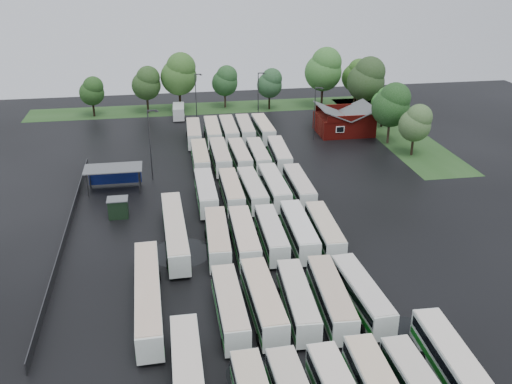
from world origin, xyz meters
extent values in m
plane|color=black|center=(0.00, 0.00, 0.00)|extent=(160.00, 160.00, 0.00)
cube|color=#6B0D09|center=(24.00, 42.80, 1.70)|extent=(10.00, 8.00, 3.40)
cube|color=#4C4F51|center=(21.50, 42.80, 4.30)|extent=(5.07, 8.60, 2.19)
cube|color=#4C4F51|center=(26.50, 42.80, 4.30)|extent=(5.07, 8.60, 2.19)
cube|color=#6B0D09|center=(24.00, 38.80, 3.90)|extent=(9.00, 0.20, 1.20)
cube|color=silver|center=(22.00, 38.75, 2.00)|extent=(1.60, 0.12, 1.20)
cylinder|color=#2D2D30|center=(-20.80, 20.00, 1.70)|extent=(0.16, 0.16, 3.40)
cylinder|color=#2D2D30|center=(-13.60, 20.00, 1.70)|extent=(0.16, 0.16, 3.40)
cylinder|color=#2D2D30|center=(-20.80, 23.20, 1.70)|extent=(0.16, 0.16, 3.40)
cylinder|color=#2D2D30|center=(-13.60, 23.20, 1.70)|extent=(0.16, 0.16, 3.40)
cube|color=#4C4F51|center=(-17.20, 21.60, 3.50)|extent=(8.20, 4.20, 0.15)
cube|color=navy|center=(-17.20, 23.50, 1.60)|extent=(7.60, 0.08, 2.60)
cube|color=black|center=(-16.20, 12.60, 1.25)|extent=(2.50, 2.00, 2.50)
cube|color=#4C4F51|center=(-16.20, 12.60, 2.56)|extent=(2.70, 2.20, 0.12)
cube|color=#22441A|center=(2.00, 64.80, 0.01)|extent=(80.00, 10.00, 0.01)
cube|color=#22441A|center=(34.00, 42.80, 0.01)|extent=(10.00, 50.00, 0.01)
cube|color=#2D2D30|center=(-22.20, 8.00, 0.60)|extent=(0.10, 50.00, 1.20)
cube|color=beige|center=(5.15, -26.01, 3.18)|extent=(2.46, 11.40, 0.12)
cylinder|color=black|center=(5.15, -22.26, 0.44)|extent=(2.49, 0.94, 0.94)
cube|color=beige|center=(8.31, -26.32, 3.05)|extent=(2.49, 10.99, 0.11)
cylinder|color=black|center=(8.31, -22.71, 0.42)|extent=(2.40, 0.90, 0.90)
cube|color=silver|center=(-4.59, -12.45, 1.71)|extent=(2.43, 11.25, 2.57)
cube|color=black|center=(-4.59, -12.45, 2.22)|extent=(2.48, 10.80, 0.82)
cube|color=#136F1E|center=(-4.59, -12.45, 1.14)|extent=(2.48, 11.03, 0.57)
cube|color=#C7B09A|center=(-4.59, -12.45, 3.04)|extent=(2.34, 10.91, 0.11)
cylinder|color=black|center=(-4.59, -16.04, 0.42)|extent=(2.39, 0.90, 0.90)
cylinder|color=black|center=(-4.59, -8.86, 0.42)|extent=(2.39, 0.90, 0.90)
cube|color=silver|center=(-1.34, -12.15, 1.79)|extent=(2.71, 11.83, 2.70)
cube|color=black|center=(-1.34, -12.15, 2.33)|extent=(2.76, 11.36, 0.86)
cube|color=#1A6423|center=(-1.34, -12.15, 1.20)|extent=(2.75, 11.59, 0.59)
cube|color=beige|center=(-1.34, -12.15, 3.19)|extent=(2.60, 11.47, 0.12)
cylinder|color=black|center=(-1.34, -15.92, 0.44)|extent=(2.50, 0.94, 0.94)
cylinder|color=black|center=(-1.34, -8.38, 0.44)|extent=(2.50, 0.94, 0.94)
cube|color=silver|center=(1.95, -12.47, 1.70)|extent=(2.84, 11.29, 2.56)
cube|color=black|center=(1.95, -12.47, 2.21)|extent=(2.88, 10.84, 0.82)
cube|color=#1E6525|center=(1.95, -12.47, 1.14)|extent=(2.88, 11.06, 0.56)
cube|color=beige|center=(1.95, -12.47, 3.03)|extent=(2.73, 10.95, 0.11)
cylinder|color=black|center=(1.95, -16.05, 0.42)|extent=(2.38, 0.90, 0.90)
cylinder|color=black|center=(1.95, -8.89, 0.42)|extent=(2.38, 0.90, 0.90)
cube|color=silver|center=(5.21, -12.57, 1.76)|extent=(2.99, 11.70, 2.66)
cube|color=black|center=(5.21, -12.57, 2.30)|extent=(3.03, 11.24, 0.85)
cube|color=#186623|center=(5.21, -12.57, 1.18)|extent=(3.03, 11.47, 0.58)
cube|color=tan|center=(5.21, -12.57, 3.14)|extent=(2.88, 11.35, 0.12)
cylinder|color=black|center=(5.21, -16.28, 0.43)|extent=(2.46, 0.93, 0.93)
cylinder|color=black|center=(5.21, -8.86, 0.43)|extent=(2.46, 0.93, 0.93)
cube|color=silver|center=(8.31, -12.49, 1.72)|extent=(2.95, 11.44, 2.60)
cube|color=black|center=(8.31, -12.49, 2.24)|extent=(2.98, 10.99, 0.83)
cube|color=#0A6C12|center=(8.31, -12.49, 1.15)|extent=(2.99, 11.22, 0.57)
cube|color=beige|center=(8.31, -12.49, 3.07)|extent=(2.84, 11.10, 0.11)
cylinder|color=black|center=(8.31, -16.11, 0.43)|extent=(2.41, 0.91, 0.91)
cylinder|color=black|center=(8.31, -8.86, 0.43)|extent=(2.41, 0.91, 0.91)
cube|color=silver|center=(-4.32, 1.20, 1.76)|extent=(2.89, 11.66, 2.65)
cube|color=black|center=(-4.32, 1.20, 2.29)|extent=(2.93, 11.20, 0.85)
cube|color=#1C6429|center=(-4.32, 1.20, 1.18)|extent=(2.93, 11.43, 0.58)
cube|color=#C5AA8F|center=(-4.32, 1.20, 3.13)|extent=(2.78, 11.30, 0.12)
cylinder|color=black|center=(-4.32, -2.50, 0.43)|extent=(2.46, 0.93, 0.93)
cylinder|color=black|center=(-4.32, 4.90, 0.43)|extent=(2.46, 0.93, 0.93)
cube|color=silver|center=(-1.25, 0.87, 1.77)|extent=(2.65, 11.71, 2.67)
cube|color=black|center=(-1.25, 0.87, 2.31)|extent=(2.70, 11.25, 0.86)
cube|color=#0C6E1C|center=(-1.25, 0.87, 1.19)|extent=(2.70, 11.48, 0.59)
cube|color=beige|center=(-1.25, 0.87, 3.16)|extent=(2.55, 11.36, 0.12)
cylinder|color=black|center=(-1.25, -2.87, 0.44)|extent=(2.48, 0.93, 0.93)
cylinder|color=black|center=(-1.25, 4.60, 0.44)|extent=(2.48, 0.93, 0.93)
cube|color=silver|center=(2.03, 1.25, 1.70)|extent=(2.52, 11.24, 2.57)
cube|color=black|center=(2.03, 1.25, 2.22)|extent=(2.57, 10.79, 0.82)
cube|color=#076212|center=(2.03, 1.25, 1.14)|extent=(2.56, 11.02, 0.56)
cube|color=beige|center=(2.03, 1.25, 3.03)|extent=(2.42, 10.90, 0.11)
cylinder|color=black|center=(2.03, -2.33, 0.42)|extent=(2.38, 0.90, 0.90)
cylinder|color=black|center=(2.03, 4.84, 0.42)|extent=(2.38, 0.90, 0.90)
cube|color=silver|center=(5.38, 1.35, 1.79)|extent=(2.71, 11.85, 2.70)
cube|color=black|center=(5.38, 1.35, 2.34)|extent=(2.76, 11.38, 0.87)
cube|color=#1E6626|center=(5.38, 1.35, 1.20)|extent=(2.75, 11.62, 0.59)
cube|color=silver|center=(5.38, 1.35, 3.20)|extent=(2.60, 11.49, 0.12)
cylinder|color=black|center=(5.38, -2.42, 0.44)|extent=(2.51, 0.94, 0.94)
cylinder|color=black|center=(5.38, 5.13, 0.44)|extent=(2.51, 0.94, 0.94)
cube|color=silver|center=(8.42, 1.03, 1.72)|extent=(2.71, 11.36, 2.59)
cube|color=black|center=(8.42, 1.03, 2.24)|extent=(2.76, 10.91, 0.83)
cube|color=#11631F|center=(8.42, 1.03, 1.15)|extent=(2.75, 11.14, 0.57)
cube|color=beige|center=(8.42, 1.03, 3.06)|extent=(2.61, 11.02, 0.11)
cylinder|color=black|center=(8.42, -2.58, 0.42)|extent=(2.40, 0.90, 0.90)
cylinder|color=black|center=(8.42, 4.65, 0.42)|extent=(2.40, 0.90, 0.90)
cube|color=silver|center=(-4.51, 14.68, 1.76)|extent=(2.45, 11.60, 2.66)
cube|color=black|center=(-4.51, 14.68, 2.29)|extent=(2.51, 11.13, 0.85)
cube|color=#106419|center=(-4.51, 14.68, 1.18)|extent=(2.50, 11.36, 0.58)
cube|color=beige|center=(-4.51, 14.68, 3.14)|extent=(2.36, 11.25, 0.12)
cylinder|color=black|center=(-4.51, 10.97, 0.43)|extent=(2.46, 0.93, 0.93)
cylinder|color=black|center=(-4.51, 18.39, 0.43)|extent=(2.46, 0.93, 0.93)
cube|color=silver|center=(-1.01, 14.53, 1.72)|extent=(2.36, 11.29, 2.59)
cube|color=black|center=(-1.01, 14.53, 2.24)|extent=(2.41, 10.84, 0.83)
cube|color=#1C6223|center=(-1.01, 14.53, 1.15)|extent=(2.40, 11.07, 0.57)
cube|color=beige|center=(-1.01, 14.53, 3.06)|extent=(2.26, 10.96, 0.11)
cylinder|color=black|center=(-1.01, 10.91, 0.42)|extent=(2.40, 0.90, 0.90)
cylinder|color=black|center=(-1.01, 18.14, 0.42)|extent=(2.40, 0.90, 0.90)
cube|color=silver|center=(1.90, 14.46, 1.73)|extent=(2.72, 11.44, 2.61)
cube|color=black|center=(1.90, 14.46, 2.25)|extent=(2.76, 10.99, 0.83)
cube|color=#1E6C29|center=(1.90, 14.46, 1.16)|extent=(2.76, 11.22, 0.57)
cube|color=beige|center=(1.90, 14.46, 3.08)|extent=(2.61, 11.10, 0.11)
cylinder|color=black|center=(1.90, 10.81, 0.43)|extent=(2.42, 0.91, 0.91)
cylinder|color=black|center=(1.90, 18.10, 0.43)|extent=(2.42, 0.91, 0.91)
cube|color=silver|center=(5.03, 14.77, 1.81)|extent=(2.58, 11.89, 2.72)
cube|color=black|center=(5.03, 14.77, 2.35)|extent=(2.63, 11.42, 0.87)
cube|color=#0C6D1B|center=(5.03, 14.77, 1.21)|extent=(2.62, 11.65, 0.60)
cube|color=beige|center=(5.03, 14.77, 3.21)|extent=(2.47, 11.53, 0.12)
cylinder|color=black|center=(5.03, 10.97, 0.45)|extent=(2.52, 0.95, 0.95)
cylinder|color=black|center=(5.03, 18.57, 0.45)|extent=(2.52, 0.95, 0.95)
cube|color=silver|center=(8.54, 14.52, 1.74)|extent=(2.49, 11.46, 2.62)
cube|color=black|center=(8.54, 14.52, 2.26)|extent=(2.55, 11.00, 0.84)
cube|color=#0E701B|center=(8.54, 14.52, 1.16)|extent=(2.54, 11.23, 0.58)
cube|color=beige|center=(8.54, 14.52, 3.10)|extent=(2.40, 11.11, 0.11)
cylinder|color=black|center=(8.54, 10.86, 0.43)|extent=(2.43, 0.91, 0.91)
cylinder|color=black|center=(8.54, 18.18, 0.43)|extent=(2.43, 0.91, 0.91)
cube|color=silver|center=(-4.24, 28.53, 1.74)|extent=(2.51, 11.50, 2.63)
cube|color=black|center=(-4.24, 28.53, 2.27)|extent=(2.56, 11.04, 0.84)
cube|color=#1A7020|center=(-4.24, 28.53, 1.17)|extent=(2.55, 11.27, 0.58)
cube|color=#C5AE8D|center=(-4.24, 28.53, 3.11)|extent=(2.41, 11.15, 0.11)
cylinder|color=black|center=(-4.24, 24.86, 0.43)|extent=(2.44, 0.92, 0.92)
cylinder|color=black|center=(-4.24, 32.20, 0.43)|extent=(2.44, 0.92, 0.92)
cube|color=silver|center=(-1.04, 28.47, 1.79)|extent=(2.48, 11.77, 2.70)
cube|color=black|center=(-1.04, 28.47, 2.33)|extent=(2.53, 11.30, 0.86)
cube|color=#0A6112|center=(-1.04, 28.47, 1.20)|extent=(2.52, 11.53, 0.59)
cube|color=#BEAB98|center=(-1.04, 28.47, 3.19)|extent=(2.38, 11.41, 0.12)
cylinder|color=black|center=(-1.04, 24.71, 0.44)|extent=(2.50, 0.94, 0.94)
cylinder|color=black|center=(-1.04, 32.24, 0.44)|extent=(2.50, 0.94, 0.94)
cube|color=silver|center=(2.10, 28.29, 1.71)|extent=(2.57, 11.30, 2.58)
cube|color=black|center=(2.10, 28.29, 2.23)|extent=(2.62, 10.85, 0.83)
cube|color=#0D6D16|center=(2.10, 28.29, 1.14)|extent=(2.61, 11.07, 0.57)
cube|color=beige|center=(2.10, 28.29, 3.05)|extent=(2.47, 10.96, 0.11)
cylinder|color=black|center=(2.10, 24.69, 0.42)|extent=(2.39, 0.90, 0.90)
cylinder|color=black|center=(2.10, 31.89, 0.42)|extent=(2.39, 0.90, 0.90)
cube|color=silver|center=(5.06, 28.09, 1.71)|extent=(2.42, 11.28, 2.58)
cube|color=black|center=(5.06, 28.09, 2.23)|extent=(2.48, 10.83, 0.83)
cube|color=#1C6D27|center=(5.06, 28.09, 1.14)|extent=(2.47, 11.05, 0.57)
cube|color=beige|center=(5.06, 28.09, 3.05)|extent=(2.33, 10.94, 0.11)
cylinder|color=black|center=(5.06, 24.48, 0.42)|extent=(2.39, 0.90, 0.90)
cylinder|color=black|center=(5.06, 31.69, 0.42)|extent=(2.39, 0.90, 0.90)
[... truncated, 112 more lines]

